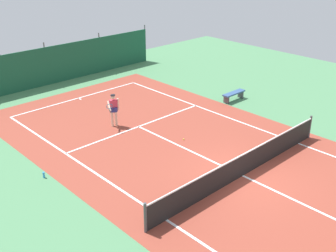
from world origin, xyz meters
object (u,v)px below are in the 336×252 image
at_px(courtside_bench, 234,94).
at_px(water_bottle, 44,175).
at_px(tennis_net, 243,164).
at_px(tennis_player, 113,108).
at_px(tennis_ball_near_player, 184,139).

distance_m(courtside_bench, water_bottle, 12.07).
relative_size(tennis_net, courtside_bench, 6.33).
height_order(tennis_player, tennis_ball_near_player, tennis_player).
relative_size(tennis_ball_near_player, courtside_bench, 0.04).
distance_m(tennis_net, tennis_ball_near_player, 3.91).
bearing_deg(tennis_player, tennis_ball_near_player, 135.86).
relative_size(tennis_player, water_bottle, 6.83).
xyz_separation_m(tennis_ball_near_player, water_bottle, (-6.33, 1.40, 0.09)).
bearing_deg(water_bottle, tennis_player, 22.67).
xyz_separation_m(tennis_net, water_bottle, (-5.75, 5.24, -0.39)).
bearing_deg(courtside_bench, tennis_ball_near_player, -163.99).
relative_size(tennis_net, tennis_ball_near_player, 153.33).
height_order(tennis_player, water_bottle, tennis_player).
bearing_deg(courtside_bench, water_bottle, -178.86).
bearing_deg(tennis_net, water_bottle, 137.68).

